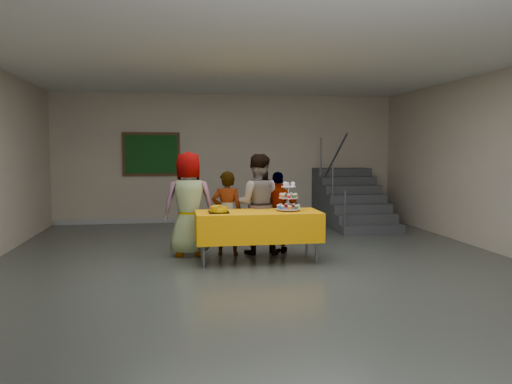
{
  "coord_description": "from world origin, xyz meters",
  "views": [
    {
      "loc": [
        -1.2,
        -6.76,
        1.7
      ],
      "look_at": [
        0.01,
        0.83,
        1.05
      ],
      "focal_mm": 35.0,
      "sensor_mm": 36.0,
      "label": 1
    }
  ],
  "objects_px": {
    "schoolchild_c": "(257,204)",
    "staircase": "(349,203)",
    "bake_table": "(258,226)",
    "noticeboard": "(151,154)",
    "cupcake_stand": "(288,200)",
    "schoolchild_b": "(227,213)",
    "schoolchild_d": "(278,212)",
    "schoolchild_a": "(189,204)",
    "bear_cake": "(219,209)"
  },
  "relations": [
    {
      "from": "schoolchild_a",
      "to": "schoolchild_b",
      "type": "xyz_separation_m",
      "value": [
        0.61,
        -0.05,
        -0.15
      ]
    },
    {
      "from": "cupcake_stand",
      "to": "schoolchild_a",
      "type": "height_order",
      "value": "schoolchild_a"
    },
    {
      "from": "bake_table",
      "to": "schoolchild_d",
      "type": "bearing_deg",
      "value": 54.2
    },
    {
      "from": "bake_table",
      "to": "bear_cake",
      "type": "height_order",
      "value": "bear_cake"
    },
    {
      "from": "schoolchild_b",
      "to": "cupcake_stand",
      "type": "bearing_deg",
      "value": 158.77
    },
    {
      "from": "schoolchild_d",
      "to": "staircase",
      "type": "xyz_separation_m",
      "value": [
        2.25,
        2.89,
        -0.18
      ]
    },
    {
      "from": "schoolchild_a",
      "to": "schoolchild_b",
      "type": "bearing_deg",
      "value": 176.66
    },
    {
      "from": "schoolchild_d",
      "to": "cupcake_stand",
      "type": "bearing_deg",
      "value": 113.71
    },
    {
      "from": "staircase",
      "to": "noticeboard",
      "type": "distance_m",
      "value": 4.68
    },
    {
      "from": "schoolchild_d",
      "to": "staircase",
      "type": "distance_m",
      "value": 3.67
    },
    {
      "from": "bake_table",
      "to": "schoolchild_a",
      "type": "height_order",
      "value": "schoolchild_a"
    },
    {
      "from": "staircase",
      "to": "bear_cake",
      "type": "bearing_deg",
      "value": -132.88
    },
    {
      "from": "schoolchild_c",
      "to": "schoolchild_a",
      "type": "bearing_deg",
      "value": 9.36
    },
    {
      "from": "cupcake_stand",
      "to": "noticeboard",
      "type": "bearing_deg",
      "value": 117.53
    },
    {
      "from": "schoolchild_c",
      "to": "schoolchild_d",
      "type": "relative_size",
      "value": 1.22
    },
    {
      "from": "schoolchild_b",
      "to": "schoolchild_c",
      "type": "xyz_separation_m",
      "value": [
        0.5,
        0.02,
        0.14
      ]
    },
    {
      "from": "cupcake_stand",
      "to": "schoolchild_c",
      "type": "distance_m",
      "value": 0.7
    },
    {
      "from": "schoolchild_b",
      "to": "schoolchild_c",
      "type": "relative_size",
      "value": 0.83
    },
    {
      "from": "bake_table",
      "to": "schoolchild_c",
      "type": "distance_m",
      "value": 0.65
    },
    {
      "from": "bear_cake",
      "to": "bake_table",
      "type": "bearing_deg",
      "value": 4.06
    },
    {
      "from": "schoolchild_d",
      "to": "noticeboard",
      "type": "bearing_deg",
      "value": -39.0
    },
    {
      "from": "bear_cake",
      "to": "schoolchild_c",
      "type": "distance_m",
      "value": 0.93
    },
    {
      "from": "bake_table",
      "to": "schoolchild_d",
      "type": "distance_m",
      "value": 0.76
    },
    {
      "from": "bear_cake",
      "to": "staircase",
      "type": "relative_size",
      "value": 0.15
    },
    {
      "from": "bear_cake",
      "to": "staircase",
      "type": "bearing_deg",
      "value": 47.12
    },
    {
      "from": "schoolchild_c",
      "to": "schoolchild_b",
      "type": "bearing_deg",
      "value": 13.5
    },
    {
      "from": "bake_table",
      "to": "noticeboard",
      "type": "distance_m",
      "value": 4.8
    },
    {
      "from": "schoolchild_b",
      "to": "noticeboard",
      "type": "distance_m",
      "value": 4.11
    },
    {
      "from": "cupcake_stand",
      "to": "schoolchild_b",
      "type": "distance_m",
      "value": 1.07
    },
    {
      "from": "schoolchild_b",
      "to": "schoolchild_d",
      "type": "bearing_deg",
      "value": -166.84
    },
    {
      "from": "noticeboard",
      "to": "staircase",
      "type": "bearing_deg",
      "value": -10.59
    },
    {
      "from": "cupcake_stand",
      "to": "bear_cake",
      "type": "relative_size",
      "value": 1.24
    },
    {
      "from": "schoolchild_b",
      "to": "schoolchild_d",
      "type": "relative_size",
      "value": 1.02
    },
    {
      "from": "schoolchild_d",
      "to": "staircase",
      "type": "relative_size",
      "value": 0.56
    },
    {
      "from": "bake_table",
      "to": "noticeboard",
      "type": "xyz_separation_m",
      "value": [
        -1.78,
        4.34,
        1.04
      ]
    },
    {
      "from": "schoolchild_c",
      "to": "staircase",
      "type": "relative_size",
      "value": 0.68
    },
    {
      "from": "schoolchild_d",
      "to": "noticeboard",
      "type": "height_order",
      "value": "noticeboard"
    },
    {
      "from": "bake_table",
      "to": "bear_cake",
      "type": "distance_m",
      "value": 0.66
    },
    {
      "from": "bear_cake",
      "to": "staircase",
      "type": "xyz_separation_m",
      "value": [
        3.29,
        3.54,
        -0.34
      ]
    },
    {
      "from": "cupcake_stand",
      "to": "schoolchild_b",
      "type": "height_order",
      "value": "schoolchild_b"
    },
    {
      "from": "staircase",
      "to": "noticeboard",
      "type": "bearing_deg",
      "value": 169.41
    },
    {
      "from": "bake_table",
      "to": "cupcake_stand",
      "type": "relative_size",
      "value": 4.22
    },
    {
      "from": "cupcake_stand",
      "to": "noticeboard",
      "type": "distance_m",
      "value": 4.92
    },
    {
      "from": "bake_table",
      "to": "bear_cake",
      "type": "xyz_separation_m",
      "value": [
        -0.6,
        -0.04,
        0.27
      ]
    },
    {
      "from": "schoolchild_c",
      "to": "bear_cake",
      "type": "bearing_deg",
      "value": 53.73
    },
    {
      "from": "schoolchild_b",
      "to": "staircase",
      "type": "relative_size",
      "value": 0.57
    },
    {
      "from": "staircase",
      "to": "bake_table",
      "type": "bearing_deg",
      "value": -127.54
    },
    {
      "from": "staircase",
      "to": "cupcake_stand",
      "type": "bearing_deg",
      "value": -122.48
    },
    {
      "from": "schoolchild_c",
      "to": "noticeboard",
      "type": "distance_m",
      "value": 4.26
    },
    {
      "from": "schoolchild_b",
      "to": "noticeboard",
      "type": "xyz_separation_m",
      "value": [
        -1.36,
        3.77,
        0.92
      ]
    }
  ]
}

